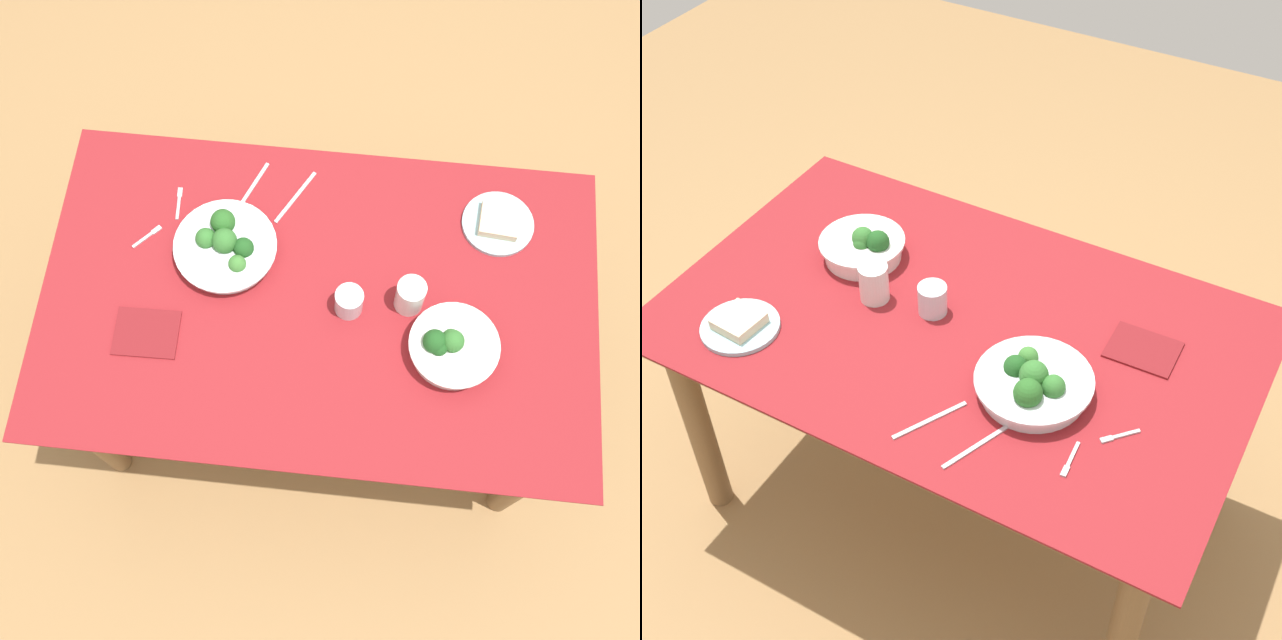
# 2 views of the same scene
# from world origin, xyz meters

# --- Properties ---
(ground_plane) EXTENTS (6.00, 6.00, 0.00)m
(ground_plane) POSITION_xyz_m (0.00, 0.00, 0.00)
(ground_plane) COLOR #9E7547
(dining_table) EXTENTS (1.45, 0.91, 0.71)m
(dining_table) POSITION_xyz_m (0.00, 0.00, 0.61)
(dining_table) COLOR maroon
(dining_table) RESTS_ON ground_plane
(broccoli_bowl_far) EXTENTS (0.27, 0.27, 0.10)m
(broccoli_bowl_far) POSITION_xyz_m (-0.26, 0.11, 0.75)
(broccoli_bowl_far) COLOR white
(broccoli_bowl_far) RESTS_ON dining_table
(broccoli_bowl_near) EXTENTS (0.23, 0.23, 0.10)m
(broccoli_bowl_near) POSITION_xyz_m (0.34, -0.11, 0.75)
(broccoli_bowl_near) COLOR white
(broccoli_bowl_near) RESTS_ON dining_table
(bread_side_plate) EXTENTS (0.19, 0.19, 0.04)m
(bread_side_plate) POSITION_xyz_m (0.46, 0.27, 0.73)
(bread_side_plate) COLOR #99C6D1
(bread_side_plate) RESTS_ON dining_table
(water_glass_center) EXTENTS (0.07, 0.07, 0.08)m
(water_glass_center) POSITION_xyz_m (0.08, -0.01, 0.75)
(water_glass_center) COLOR silver
(water_glass_center) RESTS_ON dining_table
(water_glass_side) EXTENTS (0.08, 0.08, 0.10)m
(water_glass_side) POSITION_xyz_m (0.23, 0.01, 0.76)
(water_glass_side) COLOR silver
(water_glass_side) RESTS_ON dining_table
(fork_by_far_bowl) EXTENTS (0.07, 0.08, 0.00)m
(fork_by_far_bowl) POSITION_xyz_m (-0.47, 0.14, 0.71)
(fork_by_far_bowl) COLOR #B7B7BC
(fork_by_far_bowl) RESTS_ON dining_table
(fork_by_near_bowl) EXTENTS (0.02, 0.10, 0.00)m
(fork_by_near_bowl) POSITION_xyz_m (-0.41, 0.25, 0.71)
(fork_by_near_bowl) COLOR #B7B7BC
(fork_by_near_bowl) RESTS_ON dining_table
(table_knife_left) EXTENTS (0.10, 0.17, 0.00)m
(table_knife_left) POSITION_xyz_m (-0.09, 0.29, 0.71)
(table_knife_left) COLOR #B7B7BC
(table_knife_left) RESTS_ON dining_table
(table_knife_right) EXTENTS (0.08, 0.18, 0.00)m
(table_knife_right) POSITION_xyz_m (-0.22, 0.31, 0.71)
(table_knife_right) COLOR #B7B7BC
(table_knife_right) RESTS_ON dining_table
(napkin_folded_upper) EXTENTS (0.17, 0.13, 0.01)m
(napkin_folded_upper) POSITION_xyz_m (-0.43, -0.14, 0.72)
(napkin_folded_upper) COLOR maroon
(napkin_folded_upper) RESTS_ON dining_table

